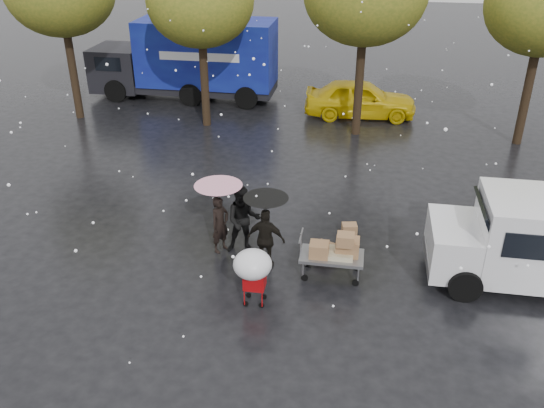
% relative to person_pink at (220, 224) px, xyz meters
% --- Properties ---
extents(ground, '(90.00, 90.00, 0.00)m').
position_rel_person_pink_xyz_m(ground, '(0.58, -0.83, -0.76)').
color(ground, black).
rests_on(ground, ground).
extents(person_pink, '(0.60, 0.67, 1.53)m').
position_rel_person_pink_xyz_m(person_pink, '(0.00, 0.00, 0.00)').
color(person_pink, black).
rests_on(person_pink, ground).
extents(person_middle, '(1.02, 0.87, 1.81)m').
position_rel_person_pink_xyz_m(person_middle, '(0.59, 0.08, 0.14)').
color(person_middle, black).
rests_on(person_middle, ground).
extents(person_black, '(0.96, 0.47, 1.59)m').
position_rel_person_pink_xyz_m(person_black, '(1.29, -0.56, 0.03)').
color(person_black, black).
rests_on(person_black, ground).
extents(umbrella_pink, '(1.19, 1.19, 1.87)m').
position_rel_person_pink_xyz_m(umbrella_pink, '(-0.00, -0.00, 0.95)').
color(umbrella_pink, '#4C4C4C').
rests_on(umbrella_pink, ground).
extents(umbrella_black, '(1.07, 1.07, 1.92)m').
position_rel_person_pink_xyz_m(umbrella_black, '(1.29, -0.56, 1.00)').
color(umbrella_black, '#4C4C4C').
rests_on(umbrella_black, ground).
extents(vendor_cart, '(1.52, 0.80, 1.27)m').
position_rel_person_pink_xyz_m(vendor_cart, '(2.98, -0.68, -0.04)').
color(vendor_cart, slate).
rests_on(vendor_cart, ground).
extents(shopping_cart, '(0.84, 0.84, 1.46)m').
position_rel_person_pink_xyz_m(shopping_cart, '(1.29, -2.18, 0.30)').
color(shopping_cart, red).
rests_on(shopping_cart, ground).
extents(blue_truck, '(8.30, 2.60, 3.50)m').
position_rel_person_pink_xyz_m(blue_truck, '(-4.59, 12.60, 0.99)').
color(blue_truck, navy).
rests_on(blue_truck, ground).
extents(box_ground_near, '(0.57, 0.52, 0.41)m').
position_rel_person_pink_xyz_m(box_ground_near, '(2.68, 0.07, -0.56)').
color(box_ground_near, olive).
rests_on(box_ground_near, ground).
extents(box_ground_far, '(0.45, 0.38, 0.31)m').
position_rel_person_pink_xyz_m(box_ground_far, '(3.23, 1.37, -0.61)').
color(box_ground_far, olive).
rests_on(box_ground_far, ground).
extents(yellow_taxi, '(4.68, 2.14, 1.56)m').
position_rel_person_pink_xyz_m(yellow_taxi, '(3.14, 11.21, 0.02)').
color(yellow_taxi, '#DDBB0B').
rests_on(yellow_taxi, ground).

